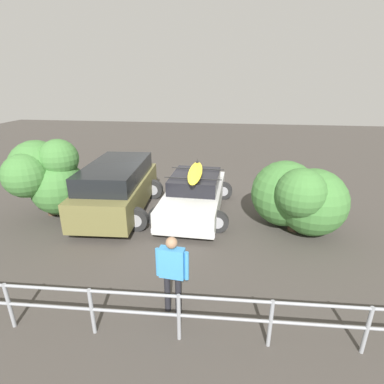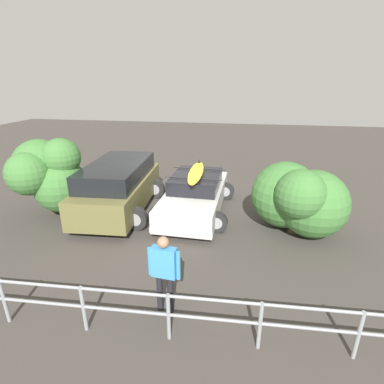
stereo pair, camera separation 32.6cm
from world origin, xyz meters
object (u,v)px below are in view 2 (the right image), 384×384
(sedan_car, at_px, (195,194))
(suv_car, at_px, (119,186))
(bush_near_left, at_px, (298,198))
(bush_near_right, at_px, (49,174))
(person_bystander, at_px, (164,268))

(sedan_car, xyz_separation_m, suv_car, (2.57, 0.36, 0.26))
(sedan_car, bearing_deg, bush_near_left, 162.87)
(sedan_car, distance_m, bush_near_right, 4.81)
(suv_car, relative_size, bush_near_left, 1.72)
(sedan_car, bearing_deg, suv_car, 7.97)
(suv_car, height_order, bush_near_right, bush_near_right)
(sedan_car, xyz_separation_m, bush_near_left, (-3.16, 0.97, 0.46))
(person_bystander, distance_m, bush_near_left, 4.83)
(sedan_car, relative_size, bush_near_right, 1.70)
(suv_car, xyz_separation_m, bush_near_left, (-5.74, 0.61, 0.20))
(sedan_car, distance_m, bush_near_left, 3.34)
(sedan_car, height_order, bush_near_left, bush_near_left)
(bush_near_left, distance_m, bush_near_right, 7.79)
(suv_car, xyz_separation_m, bush_near_right, (2.05, 0.70, 0.56))
(suv_car, distance_m, bush_near_left, 5.77)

